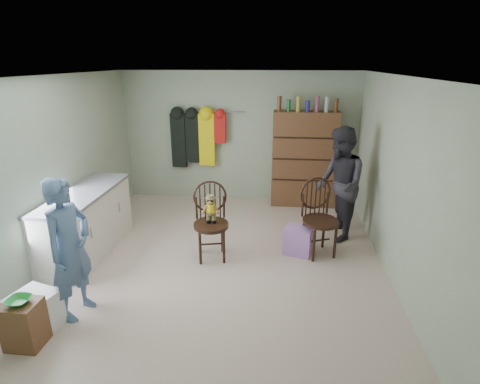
# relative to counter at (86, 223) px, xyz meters

# --- Properties ---
(ground_plane) EXTENTS (5.00, 5.00, 0.00)m
(ground_plane) POSITION_rel_counter_xyz_m (1.95, 0.00, -0.47)
(ground_plane) COLOR beige
(ground_plane) RESTS_ON ground
(room_walls) EXTENTS (5.00, 5.00, 5.00)m
(room_walls) POSITION_rel_counter_xyz_m (1.95, 0.53, 1.11)
(room_walls) COLOR #A2AD91
(room_walls) RESTS_ON ground
(counter) EXTENTS (0.64, 1.86, 0.94)m
(counter) POSITION_rel_counter_xyz_m (0.00, 0.00, 0.00)
(counter) COLOR silver
(counter) RESTS_ON ground
(stool) EXTENTS (0.34, 0.29, 0.48)m
(stool) POSITION_rel_counter_xyz_m (0.29, -1.88, -0.23)
(stool) COLOR brown
(stool) RESTS_ON ground
(bowl) EXTENTS (0.22, 0.22, 0.05)m
(bowl) POSITION_rel_counter_xyz_m (0.29, -1.88, 0.04)
(bowl) COLOR green
(bowl) RESTS_ON stool
(plastic_tub) EXTENTS (0.52, 0.50, 0.40)m
(plastic_tub) POSITION_rel_counter_xyz_m (0.24, -1.64, -0.27)
(plastic_tub) COLOR white
(plastic_tub) RESTS_ON ground
(chair_front) EXTENTS (0.58, 0.58, 1.10)m
(chair_front) POSITION_rel_counter_xyz_m (1.80, 0.08, 0.15)
(chair_front) COLOR black
(chair_front) RESTS_ON ground
(chair_far) EXTENTS (0.65, 0.65, 1.12)m
(chair_far) POSITION_rel_counter_xyz_m (3.31, 0.35, 0.13)
(chair_far) COLOR black
(chair_far) RESTS_ON ground
(striped_bag) EXTENTS (0.45, 0.39, 0.41)m
(striped_bag) POSITION_rel_counter_xyz_m (3.04, 0.29, -0.27)
(striped_bag) COLOR pink
(striped_bag) RESTS_ON ground
(person_left) EXTENTS (0.49, 0.64, 1.58)m
(person_left) POSITION_rel_counter_xyz_m (0.55, -1.34, 0.32)
(person_left) COLOR slate
(person_left) RESTS_ON ground
(person_right) EXTENTS (0.78, 0.94, 1.76)m
(person_right) POSITION_rel_counter_xyz_m (3.65, 0.89, 0.41)
(person_right) COLOR #2D2B33
(person_right) RESTS_ON ground
(dresser) EXTENTS (1.20, 0.39, 2.08)m
(dresser) POSITION_rel_counter_xyz_m (3.20, 2.30, 0.44)
(dresser) COLOR brown
(dresser) RESTS_ON ground
(coat_rack) EXTENTS (1.42, 0.12, 1.09)m
(coat_rack) POSITION_rel_counter_xyz_m (1.12, 2.38, 0.78)
(coat_rack) COLOR #99999E
(coat_rack) RESTS_ON ground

